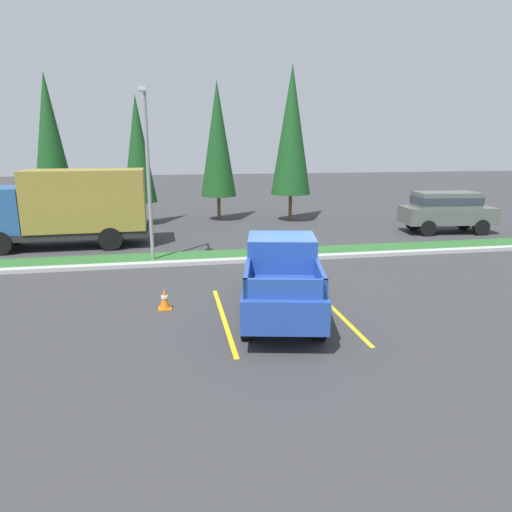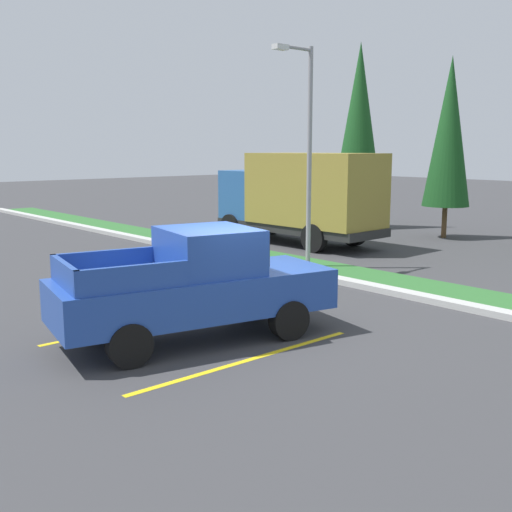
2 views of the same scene
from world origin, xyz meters
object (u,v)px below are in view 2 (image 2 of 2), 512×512
(cargo_truck_distant, at_px, (301,195))
(cypress_tree_leftmost, at_px, (359,120))
(street_light, at_px, (306,142))
(cypress_tree_left_inner, at_px, (449,132))
(pickup_truck_main, at_px, (197,285))
(traffic_cone, at_px, (155,289))

(cargo_truck_distant, xyz_separation_m, cypress_tree_leftmost, (-1.88, 5.52, 2.98))
(street_light, height_order, cypress_tree_left_inner, cypress_tree_left_inner)
(pickup_truck_main, xyz_separation_m, street_light, (-3.57, 6.53, 2.72))
(street_light, bearing_deg, cypress_tree_leftmost, 121.12)
(cypress_tree_left_inner, bearing_deg, traffic_cone, -84.64)
(pickup_truck_main, height_order, cypress_tree_leftmost, cypress_tree_leftmost)
(cypress_tree_leftmost, bearing_deg, street_light, -58.88)
(street_light, bearing_deg, pickup_truck_main, -61.29)
(pickup_truck_main, xyz_separation_m, cypress_tree_leftmost, (-8.97, 15.46, 3.78))
(pickup_truck_main, distance_m, cargo_truck_distant, 12.24)
(traffic_cone, bearing_deg, pickup_truck_main, -17.74)
(street_light, relative_size, cypress_tree_left_inner, 0.90)
(cypress_tree_left_inner, relative_size, traffic_cone, 11.89)
(street_light, bearing_deg, cargo_truck_distant, 135.83)
(cargo_truck_distant, relative_size, cypress_tree_left_inner, 0.96)
(cypress_tree_leftmost, height_order, traffic_cone, cypress_tree_leftmost)
(pickup_truck_main, height_order, street_light, street_light)
(pickup_truck_main, height_order, cargo_truck_distant, cargo_truck_distant)
(cypress_tree_leftmost, distance_m, traffic_cone, 16.27)
(cypress_tree_leftmost, bearing_deg, pickup_truck_main, -59.88)
(pickup_truck_main, relative_size, traffic_cone, 9.17)
(cargo_truck_distant, xyz_separation_m, cypress_tree_left_inner, (2.65, 5.55, 2.35))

